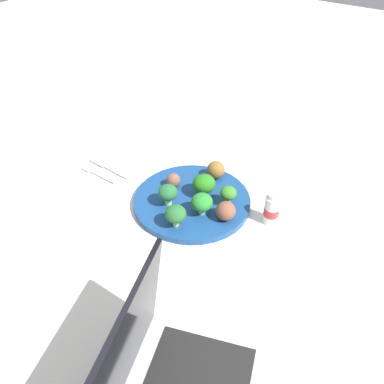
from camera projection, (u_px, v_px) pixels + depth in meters
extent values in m
plane|color=silver|center=(192.00, 204.00, 0.99)|extent=(4.00, 4.00, 0.00)
cylinder|color=navy|center=(192.00, 201.00, 0.99)|extent=(0.28, 0.28, 0.02)
cylinder|color=#99BF71|center=(202.00, 211.00, 0.94)|extent=(0.01, 0.01, 0.02)
ellipsoid|color=#267E2C|center=(202.00, 202.00, 0.92)|extent=(0.05, 0.05, 0.04)
cylinder|color=#A3BC71|center=(176.00, 223.00, 0.90)|extent=(0.01, 0.01, 0.02)
ellipsoid|color=#25622D|center=(176.00, 214.00, 0.89)|extent=(0.05, 0.05, 0.04)
cylinder|color=#A8BE75|center=(204.00, 193.00, 0.99)|extent=(0.01, 0.01, 0.01)
ellipsoid|color=#24711A|center=(204.00, 184.00, 0.97)|extent=(0.05, 0.05, 0.04)
cylinder|color=#94C27E|center=(228.00, 201.00, 0.96)|extent=(0.01, 0.01, 0.02)
ellipsoid|color=#357825|center=(228.00, 193.00, 0.95)|extent=(0.04, 0.04, 0.03)
cylinder|color=#95CE83|center=(168.00, 201.00, 0.96)|extent=(0.02, 0.02, 0.02)
ellipsoid|color=#226331|center=(168.00, 192.00, 0.94)|extent=(0.05, 0.05, 0.04)
sphere|color=brown|center=(173.00, 180.00, 1.01)|extent=(0.04, 0.04, 0.04)
sphere|color=brown|center=(217.00, 170.00, 1.03)|extent=(0.05, 0.05, 0.05)
sphere|color=brown|center=(226.00, 211.00, 0.91)|extent=(0.04, 0.04, 0.04)
cube|color=white|center=(105.00, 173.00, 1.09)|extent=(0.18, 0.14, 0.01)
cube|color=silver|center=(103.00, 176.00, 1.07)|extent=(0.09, 0.01, 0.01)
cube|color=silver|center=(88.00, 168.00, 1.10)|extent=(0.03, 0.02, 0.01)
cube|color=silver|center=(117.00, 172.00, 1.08)|extent=(0.09, 0.02, 0.01)
cube|color=silver|center=(99.00, 162.00, 1.12)|extent=(0.06, 0.02, 0.01)
cylinder|color=white|center=(272.00, 210.00, 0.92)|extent=(0.03, 0.03, 0.07)
cylinder|color=red|center=(271.00, 211.00, 0.92)|extent=(0.03, 0.03, 0.02)
cylinder|color=silver|center=(274.00, 196.00, 0.90)|extent=(0.02, 0.02, 0.01)
cube|color=black|center=(115.00, 369.00, 0.55)|extent=(0.13, 0.31, 0.20)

